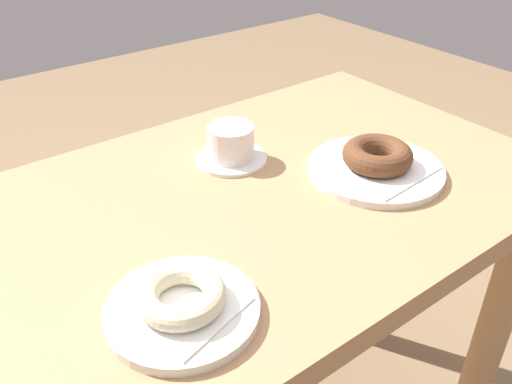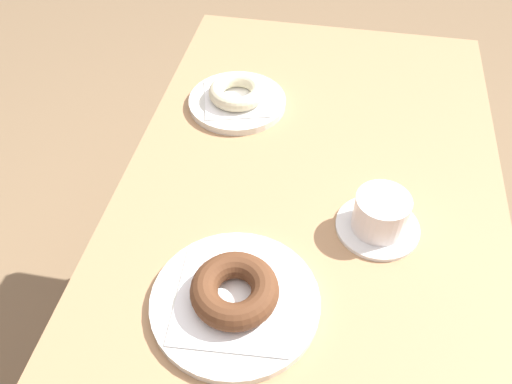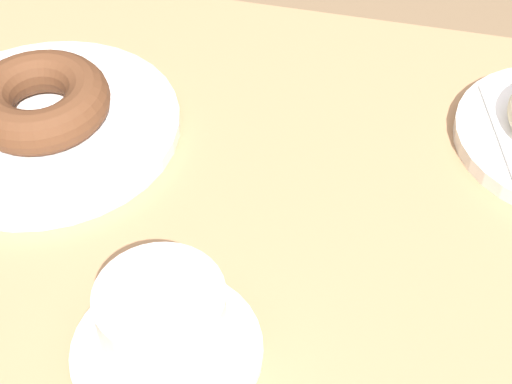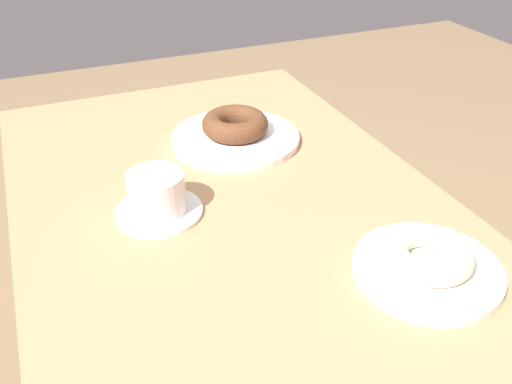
% 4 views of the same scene
% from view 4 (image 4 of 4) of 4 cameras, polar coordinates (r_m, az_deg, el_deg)
% --- Properties ---
extents(table, '(1.10, 0.65, 0.78)m').
position_cam_4_polar(table, '(0.92, -1.21, -9.81)').
color(table, '#A77B53').
rests_on(table, ground_plane).
extents(plate_chocolate_ring, '(0.24, 0.24, 0.01)m').
position_cam_4_polar(plate_chocolate_ring, '(1.04, -2.11, 5.50)').
color(plate_chocolate_ring, silver).
rests_on(plate_chocolate_ring, table).
extents(napkin_chocolate_ring, '(0.17, 0.17, 0.00)m').
position_cam_4_polar(napkin_chocolate_ring, '(1.04, -2.12, 5.90)').
color(napkin_chocolate_ring, white).
rests_on(napkin_chocolate_ring, plate_chocolate_ring).
extents(donut_chocolate_ring, '(0.12, 0.12, 0.04)m').
position_cam_4_polar(donut_chocolate_ring, '(1.03, -2.15, 6.93)').
color(donut_chocolate_ring, '#56321C').
rests_on(donut_chocolate_ring, napkin_chocolate_ring).
extents(plate_sugar_ring, '(0.19, 0.19, 0.01)m').
position_cam_4_polar(plate_sugar_ring, '(0.76, 17.03, -7.62)').
color(plate_sugar_ring, silver).
rests_on(plate_sugar_ring, table).
extents(napkin_sugar_ring, '(0.16, 0.16, 0.00)m').
position_cam_4_polar(napkin_sugar_ring, '(0.75, 17.13, -7.11)').
color(napkin_sugar_ring, white).
rests_on(napkin_sugar_ring, plate_sugar_ring).
extents(donut_sugar_ring, '(0.11, 0.11, 0.03)m').
position_cam_4_polar(donut_sugar_ring, '(0.74, 17.32, -6.16)').
color(donut_sugar_ring, beige).
rests_on(donut_sugar_ring, napkin_sugar_ring).
extents(coffee_cup, '(0.13, 0.13, 0.07)m').
position_cam_4_polar(coffee_cup, '(0.84, -10.05, -0.38)').
color(coffee_cup, silver).
rests_on(coffee_cup, table).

